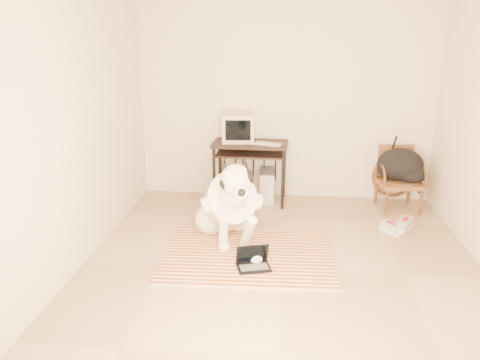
# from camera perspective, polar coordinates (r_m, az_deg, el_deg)

# --- Properties ---
(floor) EXTENTS (4.50, 4.50, 0.00)m
(floor) POSITION_cam_1_polar(r_m,az_deg,el_deg) (4.72, 5.02, -10.88)
(floor) COLOR #A18363
(floor) RESTS_ON ground
(wall_back) EXTENTS (4.50, 0.00, 4.50)m
(wall_back) POSITION_cam_1_polar(r_m,az_deg,el_deg) (6.46, 5.56, 9.55)
(wall_back) COLOR beige
(wall_back) RESTS_ON floor
(wall_front) EXTENTS (4.50, 0.00, 4.50)m
(wall_front) POSITION_cam_1_polar(r_m,az_deg,el_deg) (2.10, 5.32, -7.60)
(wall_front) COLOR beige
(wall_front) RESTS_ON floor
(wall_left) EXTENTS (0.00, 4.50, 4.50)m
(wall_left) POSITION_cam_1_polar(r_m,az_deg,el_deg) (4.69, -19.88, 5.56)
(wall_left) COLOR beige
(wall_left) RESTS_ON floor
(rug) EXTENTS (1.81, 1.41, 0.02)m
(rug) POSITION_cam_1_polar(r_m,az_deg,el_deg) (4.97, 1.00, -9.10)
(rug) COLOR #B93A08
(rug) RESTS_ON floor
(dog) EXTENTS (0.82, 1.33, 1.06)m
(dog) POSITION_cam_1_polar(r_m,az_deg,el_deg) (5.17, -1.34, -3.04)
(dog) COLOR white
(dog) RESTS_ON rug
(laptop) EXTENTS (0.37, 0.31, 0.23)m
(laptop) POSITION_cam_1_polar(r_m,az_deg,el_deg) (4.69, 1.61, -9.93)
(laptop) COLOR black
(laptop) RESTS_ON rug
(computer_desk) EXTENTS (1.02, 0.59, 0.83)m
(computer_desk) POSITION_cam_1_polar(r_m,az_deg,el_deg) (6.28, 1.24, 3.51)
(computer_desk) COLOR black
(computer_desk) RESTS_ON floor
(crt_monitor) EXTENTS (0.46, 0.44, 0.38)m
(crt_monitor) POSITION_cam_1_polar(r_m,az_deg,el_deg) (6.31, -0.25, 6.43)
(crt_monitor) COLOR #C0B096
(crt_monitor) RESTS_ON computer_desk
(desk_keyboard) EXTENTS (0.38, 0.24, 0.02)m
(desk_keyboard) POSITION_cam_1_polar(r_m,az_deg,el_deg) (6.15, 3.41, 4.42)
(desk_keyboard) COLOR #C0B096
(desk_keyboard) RESTS_ON computer_desk
(pc_tower) EXTENTS (0.21, 0.48, 0.44)m
(pc_tower) POSITION_cam_1_polar(r_m,az_deg,el_deg) (6.45, 3.30, -0.72)
(pc_tower) COLOR #525255
(pc_tower) RESTS_ON floor
(rattan_chair) EXTENTS (0.59, 0.57, 0.82)m
(rattan_chair) POSITION_cam_1_polar(r_m,az_deg,el_deg) (6.48, 18.74, 0.21)
(rattan_chair) COLOR brown
(rattan_chair) RESTS_ON floor
(backpack) EXTENTS (0.61, 0.50, 0.44)m
(backpack) POSITION_cam_1_polar(r_m,az_deg,el_deg) (6.42, 19.17, 1.54)
(backpack) COLOR black
(backpack) RESTS_ON rattan_chair
(sneaker_left) EXTENTS (0.26, 0.32, 0.11)m
(sneaker_left) POSITION_cam_1_polar(r_m,az_deg,el_deg) (5.79, 18.03, -5.61)
(sneaker_left) COLOR white
(sneaker_left) RESTS_ON floor
(sneaker_right) EXTENTS (0.28, 0.35, 0.11)m
(sneaker_right) POSITION_cam_1_polar(r_m,az_deg,el_deg) (5.94, 19.42, -5.14)
(sneaker_right) COLOR white
(sneaker_right) RESTS_ON floor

